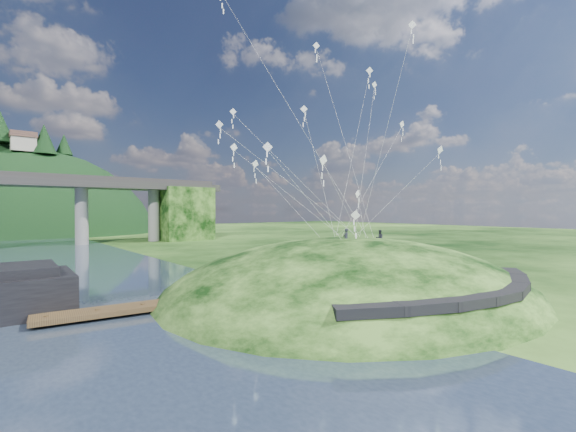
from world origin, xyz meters
TOP-DOWN VIEW (x-y plane):
  - ground at (0.00, 0.00)m, footprint 320.00×320.00m
  - grass_hill at (8.00, 2.00)m, footprint 36.00×32.00m
  - footpath at (7.46, -9.74)m, footprint 22.29×5.84m
  - wooden_dock at (-9.02, 6.94)m, footprint 14.22×3.86m
  - kite_flyers at (9.91, 1.52)m, footprint 4.67×1.51m
  - kite_swarm at (7.36, 5.19)m, footprint 21.11×15.69m

SIDE VIEW (x-z plane):
  - grass_hill at x=8.00m, z-range -8.00..5.00m
  - ground at x=0.00m, z-range 0.00..0.00m
  - wooden_dock at x=-9.02m, z-range -0.06..0.94m
  - footpath at x=7.46m, z-range 1.67..2.50m
  - kite_flyers at x=9.91m, z-range 4.82..6.69m
  - kite_swarm at x=7.36m, z-range 4.70..26.89m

